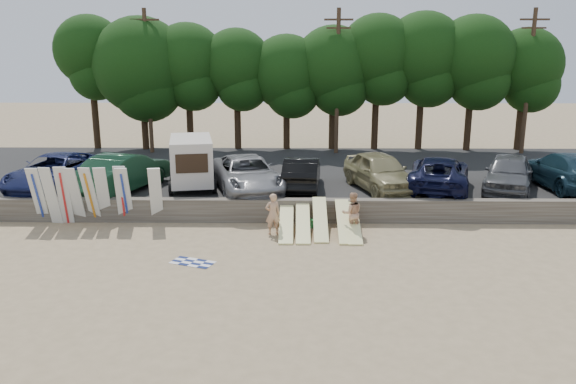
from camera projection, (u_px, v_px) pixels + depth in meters
name	position (u px, v px, depth m)	size (l,w,h in m)	color
ground	(312.00, 245.00, 21.17)	(120.00, 120.00, 0.00)	tan
seawall	(310.00, 210.00, 23.96)	(44.00, 0.50, 1.00)	#6B6356
parking_lot	(307.00, 176.00, 31.27)	(44.00, 14.50, 0.70)	#282828
treeline	(301.00, 61.00, 36.57)	(33.09, 6.34, 8.96)	#382616
utility_poles	(337.00, 79.00, 35.34)	(25.80, 0.26, 9.00)	#473321
box_trailer	(191.00, 160.00, 26.77)	(2.73, 4.09, 2.42)	beige
car_0	(55.00, 172.00, 26.72)	(2.74, 5.95, 1.65)	#141B47
car_1	(125.00, 172.00, 26.41)	(1.90, 5.45, 1.79)	#143822
car_2	(247.00, 174.00, 26.27)	(2.70, 5.86, 1.63)	gray
car_3	(302.00, 173.00, 26.75)	(1.61, 4.63, 1.52)	black
car_4	(380.00, 172.00, 26.43)	(2.11, 5.23, 1.78)	#91895C
car_5	(439.00, 174.00, 26.42)	(2.66, 5.77, 1.60)	black
car_6	(509.00, 173.00, 26.25)	(2.04, 5.07, 1.73)	#4D4F52
car_7	(566.00, 171.00, 26.75)	(2.46, 6.06, 1.76)	#16303F
surfboard_upright_0	(38.00, 195.00, 23.45)	(0.50, 0.06, 2.60)	silver
surfboard_upright_1	(51.00, 196.00, 23.32)	(0.50, 0.06, 2.60)	silver
surfboard_upright_2	(64.00, 195.00, 23.37)	(0.50, 0.06, 2.60)	silver
surfboard_upright_3	(75.00, 196.00, 23.41)	(0.50, 0.06, 2.60)	silver
surfboard_upright_4	(90.00, 195.00, 23.44)	(0.50, 0.06, 2.60)	silver
surfboard_upright_5	(103.00, 195.00, 23.50)	(0.50, 0.06, 2.60)	silver
surfboard_upright_6	(125.00, 195.00, 23.46)	(0.50, 0.06, 2.60)	silver
surfboard_upright_7	(122.00, 195.00, 23.49)	(0.50, 0.06, 2.60)	silver
surfboard_upright_8	(156.00, 196.00, 23.41)	(0.50, 0.06, 2.60)	silver
surfboard_low_0	(286.00, 223.00, 22.47)	(0.56, 3.00, 0.07)	#FFF9A0
surfboard_low_1	(303.00, 222.00, 22.45)	(0.56, 3.00, 0.07)	#FFF9A0
surfboard_low_2	(320.00, 219.00, 22.54)	(0.56, 3.00, 0.07)	#FFF9A0
surfboard_low_3	(344.00, 221.00, 22.39)	(0.56, 3.00, 0.07)	#FFF9A0
surfboard_low_4	(352.00, 222.00, 22.35)	(0.56, 3.00, 0.07)	#FFF9A0
beachgoer_a	(273.00, 214.00, 22.26)	(0.61, 0.40, 1.67)	tan
beachgoer_b	(352.00, 213.00, 22.28)	(0.83, 0.65, 1.71)	tan
cooler	(312.00, 223.00, 23.32)	(0.38, 0.30, 0.32)	green
gear_bag	(310.00, 223.00, 23.47)	(0.30, 0.25, 0.22)	#E24B1A
beach_towel	(193.00, 262.00, 19.41)	(1.50, 1.50, 0.00)	white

